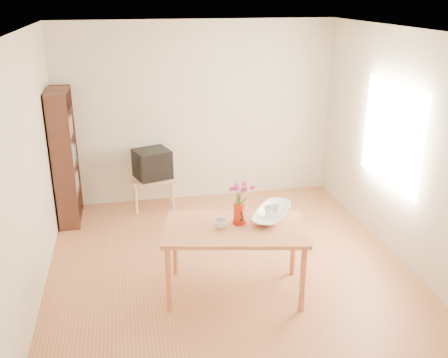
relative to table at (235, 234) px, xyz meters
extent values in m
plane|color=#A6633B|center=(0.03, 0.40, -0.67)|extent=(4.50, 4.50, 0.00)
plane|color=white|center=(0.03, 0.40, 1.93)|extent=(4.50, 4.50, 0.00)
plane|color=beige|center=(0.03, 2.65, 0.63)|extent=(4.00, 0.00, 4.00)
plane|color=beige|center=(0.03, -1.85, 0.63)|extent=(4.00, 0.00, 4.00)
plane|color=beige|center=(-1.97, 0.40, 0.63)|extent=(0.00, 4.50, 4.50)
plane|color=beige|center=(2.03, 0.40, 0.63)|extent=(0.00, 4.50, 4.50)
plane|color=white|center=(2.01, 0.70, 0.73)|extent=(0.00, 1.30, 1.30)
cube|color=#BC6B40|center=(0.00, 0.00, 0.06)|extent=(1.54, 1.07, 0.04)
cylinder|color=#BC6B40|center=(-0.70, -0.21, -0.31)|extent=(0.06, 0.06, 0.71)
cylinder|color=#BC6B40|center=(0.56, -0.47, -0.31)|extent=(0.06, 0.06, 0.71)
cylinder|color=#BC6B40|center=(-0.56, 0.47, -0.31)|extent=(0.06, 0.06, 0.71)
cylinder|color=#BC6B40|center=(0.70, 0.21, -0.31)|extent=(0.06, 0.06, 0.71)
cube|color=tan|center=(-0.67, 2.37, -0.22)|extent=(0.60, 0.45, 0.03)
cylinder|color=tan|center=(-0.93, 2.19, -0.45)|extent=(0.04, 0.04, 0.43)
cylinder|color=tan|center=(-0.41, 2.19, -0.45)|extent=(0.04, 0.04, 0.43)
cylinder|color=tan|center=(-0.93, 2.56, -0.45)|extent=(0.04, 0.04, 0.43)
cylinder|color=tan|center=(-0.41, 2.56, -0.45)|extent=(0.04, 0.04, 0.43)
cube|color=black|center=(-1.82, 1.82, 0.23)|extent=(0.28, 0.02, 1.80)
cube|color=black|center=(-1.82, 2.49, 0.23)|extent=(0.28, 0.03, 1.80)
cube|color=black|center=(-1.95, 2.15, 0.23)|extent=(0.02, 0.70, 1.80)
cube|color=black|center=(-1.82, 2.15, -0.63)|extent=(0.27, 0.65, 0.02)
cube|color=black|center=(-1.82, 2.15, -0.27)|extent=(0.27, 0.65, 0.02)
cube|color=black|center=(-1.82, 2.15, 0.11)|extent=(0.27, 0.65, 0.02)
cube|color=black|center=(-1.82, 2.15, 0.49)|extent=(0.27, 0.65, 0.02)
cube|color=black|center=(-1.82, 2.15, 0.85)|extent=(0.27, 0.65, 0.02)
cube|color=black|center=(-1.82, 2.15, 1.11)|extent=(0.27, 0.65, 0.02)
cylinder|color=red|center=(0.06, 0.08, 0.18)|extent=(0.11, 0.11, 0.19)
cylinder|color=red|center=(0.06, 0.08, 0.09)|extent=(0.13, 0.13, 0.02)
cylinder|color=red|center=(0.06, 0.08, 0.28)|extent=(0.12, 0.12, 0.01)
cone|color=red|center=(0.06, 0.03, 0.25)|extent=(0.05, 0.07, 0.06)
torus|color=black|center=(0.06, 0.15, 0.19)|extent=(0.02, 0.10, 0.10)
imported|color=white|center=(-0.14, 0.00, 0.13)|extent=(0.15, 0.15, 0.09)
imported|color=white|center=(0.43, 0.17, 0.30)|extent=(0.63, 0.63, 0.43)
imported|color=white|center=(0.39, 0.17, 0.26)|extent=(0.09, 0.09, 0.07)
imported|color=white|center=(0.47, 0.19, 0.25)|extent=(0.10, 0.10, 0.07)
cube|color=black|center=(-0.67, 2.37, -0.01)|extent=(0.57, 0.55, 0.40)
cube|color=black|center=(-0.67, 2.45, 0.01)|extent=(0.38, 0.32, 0.28)
cube|color=black|center=(-0.67, 2.15, 0.01)|extent=(0.35, 0.12, 0.28)
camera|label=1|loc=(-1.00, -4.37, 2.30)|focal=40.00mm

